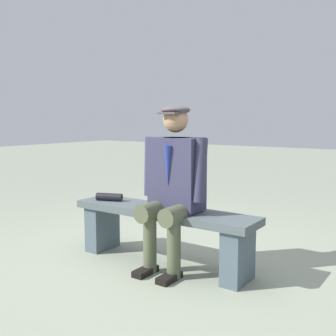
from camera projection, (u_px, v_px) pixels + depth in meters
The scene contains 4 objects.
ground_plane at pixel (162, 263), 3.52m from camera, with size 30.00×30.00×0.00m, color gray.
bench at pixel (162, 226), 3.48m from camera, with size 1.70×0.38×0.49m.
seated_man at pixel (173, 181), 3.30m from camera, with size 0.59×0.52×1.36m.
rolled_magazine at pixel (109, 197), 3.77m from camera, with size 0.07×0.07×0.25m, color black.
Camera 1 is at (-1.98, 2.75, 1.25)m, focal length 43.25 mm.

